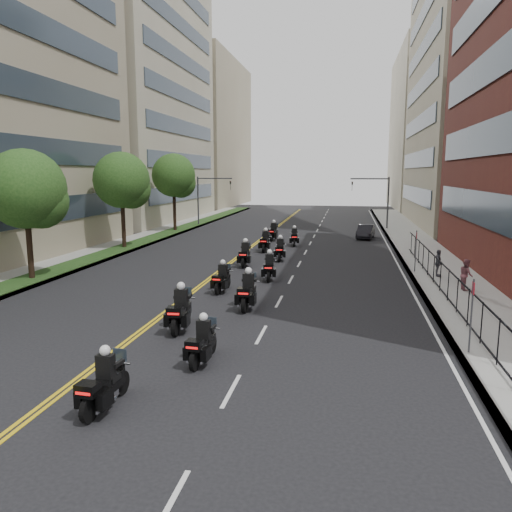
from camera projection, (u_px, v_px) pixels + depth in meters
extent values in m
plane|color=black|center=(125.00, 382.00, 14.63)|extent=(160.00, 160.00, 0.00)
cube|color=gray|center=(425.00, 255.00, 36.73)|extent=(4.00, 90.00, 0.15)
cube|color=gray|center=(121.00, 246.00, 41.00)|extent=(4.00, 90.00, 0.15)
cube|color=#193613|center=(130.00, 245.00, 40.84)|extent=(2.00, 90.00, 0.04)
cube|color=#333F4C|center=(486.00, 219.00, 28.06)|extent=(0.12, 25.80, 1.80)
cube|color=#333F4C|center=(491.00, 146.00, 27.39)|extent=(0.12, 25.80, 1.80)
cube|color=#333F4C|center=(497.00, 70.00, 26.73)|extent=(0.12, 25.80, 1.80)
cube|color=gray|center=(491.00, 90.00, 54.88)|extent=(15.00, 28.00, 30.00)
cube|color=#333F4C|center=(415.00, 195.00, 58.13)|extent=(0.12, 24.08, 1.80)
cube|color=#333F4C|center=(416.00, 160.00, 57.46)|extent=(0.12, 24.08, 1.80)
cube|color=#333F4C|center=(418.00, 124.00, 56.80)|extent=(0.12, 24.08, 1.80)
cube|color=#333F4C|center=(420.00, 88.00, 56.13)|extent=(0.12, 24.08, 1.80)
cube|color=#333F4C|center=(422.00, 50.00, 55.47)|extent=(0.12, 24.08, 1.80)
cube|color=#333F4C|center=(424.00, 12.00, 54.81)|extent=(0.12, 24.08, 1.80)
cube|color=#9E987F|center=(441.00, 131.00, 84.31)|extent=(15.00, 28.00, 26.00)
cube|color=#333F4C|center=(37.00, 212.00, 33.02)|extent=(0.12, 25.80, 1.80)
cube|color=#333F4C|center=(33.00, 150.00, 32.35)|extent=(0.12, 25.80, 1.80)
cube|color=#333F4C|center=(28.00, 86.00, 31.69)|extent=(0.12, 25.80, 1.80)
cube|color=#333F4C|center=(23.00, 19.00, 31.03)|extent=(0.12, 25.80, 1.80)
cube|color=#9E987F|center=(121.00, 84.00, 62.28)|extent=(16.00, 28.00, 34.00)
cube|color=#333F4C|center=(186.00, 193.00, 63.09)|extent=(0.12, 24.08, 1.80)
cube|color=#333F4C|center=(185.00, 161.00, 62.42)|extent=(0.12, 24.08, 1.80)
cube|color=#333F4C|center=(184.00, 128.00, 61.76)|extent=(0.12, 24.08, 1.80)
cube|color=#333F4C|center=(183.00, 94.00, 61.09)|extent=(0.12, 24.08, 1.80)
cube|color=#333F4C|center=(183.00, 60.00, 60.43)|extent=(0.12, 24.08, 1.80)
cube|color=#333F4C|center=(182.00, 25.00, 59.77)|extent=(0.12, 24.08, 1.80)
cube|color=gray|center=(194.00, 134.00, 92.04)|extent=(16.00, 28.00, 26.00)
cube|color=black|center=(445.00, 266.00, 24.05)|extent=(0.05, 28.00, 0.05)
cube|color=black|center=(443.00, 293.00, 24.26)|extent=(0.05, 28.00, 0.05)
cylinder|color=black|center=(29.00, 239.00, 27.86)|extent=(0.32, 0.32, 4.83)
sphere|color=#1D4617|center=(25.00, 189.00, 27.40)|extent=(4.40, 4.40, 4.40)
sphere|color=#1D4617|center=(40.00, 201.00, 27.80)|extent=(3.08, 3.08, 3.08)
cylinder|color=black|center=(123.00, 217.00, 39.48)|extent=(0.32, 0.32, 5.11)
sphere|color=#1D4617|center=(121.00, 180.00, 38.99)|extent=(4.40, 4.40, 4.40)
sphere|color=#1D4617|center=(131.00, 189.00, 39.39)|extent=(3.08, 3.08, 3.08)
cylinder|color=black|center=(174.00, 206.00, 51.09)|extent=(0.32, 0.32, 5.39)
sphere|color=#1D4617|center=(174.00, 175.00, 50.58)|extent=(4.40, 4.40, 4.40)
sphere|color=#1D4617|center=(181.00, 183.00, 50.99)|extent=(3.08, 3.08, 3.08)
cylinder|color=#3F3F44|center=(388.00, 203.00, 53.04)|extent=(0.18, 0.18, 5.60)
cylinder|color=#3F3F44|center=(370.00, 179.00, 52.96)|extent=(4.00, 0.14, 0.14)
imported|color=black|center=(352.00, 186.00, 53.41)|extent=(0.16, 0.20, 1.00)
cylinder|color=#3F3F44|center=(198.00, 201.00, 56.77)|extent=(0.18, 0.18, 5.60)
cylinder|color=#3F3F44|center=(215.00, 178.00, 55.98)|extent=(4.00, 0.14, 0.14)
imported|color=black|center=(230.00, 186.00, 55.80)|extent=(0.16, 0.20, 1.00)
cylinder|color=black|center=(89.00, 409.00, 12.23)|extent=(0.18, 0.69, 0.68)
cylinder|color=black|center=(121.00, 383.00, 13.77)|extent=(0.18, 0.69, 0.68)
cube|color=black|center=(106.00, 385.00, 12.95)|extent=(0.50, 1.38, 0.40)
cube|color=silver|center=(107.00, 393.00, 13.04)|extent=(0.41, 0.57, 0.30)
cube|color=black|center=(88.00, 389.00, 12.15)|extent=(0.55, 0.45, 0.32)
cube|color=red|center=(83.00, 394.00, 11.95)|extent=(0.40, 0.05, 0.07)
cube|color=black|center=(106.00, 366.00, 12.92)|extent=(0.46, 0.31, 0.62)
sphere|color=silver|center=(105.00, 350.00, 12.86)|extent=(0.29, 0.29, 0.29)
cylinder|color=black|center=(195.00, 361.00, 15.42)|extent=(0.18, 0.67, 0.66)
cylinder|color=black|center=(212.00, 344.00, 16.90)|extent=(0.18, 0.67, 0.66)
cube|color=black|center=(203.00, 344.00, 16.11)|extent=(0.50, 1.33, 0.39)
cube|color=silver|center=(204.00, 350.00, 16.20)|extent=(0.41, 0.56, 0.29)
cube|color=black|center=(194.00, 345.00, 15.34)|extent=(0.53, 0.44, 0.31)
cube|color=red|center=(192.00, 348.00, 15.14)|extent=(0.39, 0.06, 0.07)
cube|color=black|center=(204.00, 329.00, 16.08)|extent=(0.45, 0.30, 0.60)
sphere|color=silver|center=(203.00, 317.00, 16.02)|extent=(0.28, 0.28, 0.28)
cylinder|color=black|center=(175.00, 327.00, 18.65)|extent=(0.21, 0.77, 0.76)
cylinder|color=black|center=(187.00, 313.00, 20.40)|extent=(0.21, 0.77, 0.76)
cube|color=black|center=(181.00, 312.00, 19.48)|extent=(0.58, 1.54, 0.45)
cube|color=silver|center=(182.00, 318.00, 19.57)|extent=(0.47, 0.64, 0.33)
cube|color=black|center=(175.00, 312.00, 18.55)|extent=(0.61, 0.51, 0.36)
cube|color=red|center=(173.00, 314.00, 18.33)|extent=(0.45, 0.07, 0.08)
cube|color=black|center=(181.00, 298.00, 19.44)|extent=(0.51, 0.35, 0.69)
sphere|color=silver|center=(181.00, 286.00, 19.37)|extent=(0.32, 0.32, 0.32)
cylinder|color=black|center=(244.00, 305.00, 21.75)|extent=(0.16, 0.75, 0.75)
cylinder|color=black|center=(252.00, 295.00, 23.47)|extent=(0.16, 0.75, 0.75)
cube|color=black|center=(248.00, 293.00, 22.56)|extent=(0.47, 1.49, 0.44)
cube|color=silver|center=(248.00, 298.00, 22.65)|extent=(0.42, 0.61, 0.33)
cube|color=black|center=(244.00, 292.00, 21.66)|extent=(0.58, 0.47, 0.35)
cube|color=red|center=(243.00, 294.00, 21.43)|extent=(0.44, 0.03, 0.08)
cube|color=black|center=(248.00, 281.00, 22.52)|extent=(0.49, 0.31, 0.68)
sphere|color=silver|center=(248.00, 271.00, 22.45)|extent=(0.32, 0.32, 0.32)
cylinder|color=black|center=(218.00, 288.00, 24.97)|extent=(0.19, 0.68, 0.67)
cylinder|color=black|center=(227.00, 282.00, 26.48)|extent=(0.19, 0.68, 0.67)
cube|color=black|center=(223.00, 280.00, 25.68)|extent=(0.51, 1.36, 0.39)
cube|color=silver|center=(223.00, 284.00, 25.76)|extent=(0.41, 0.57, 0.30)
cube|color=black|center=(218.00, 278.00, 24.89)|extent=(0.54, 0.45, 0.32)
cube|color=red|center=(216.00, 280.00, 24.69)|extent=(0.40, 0.06, 0.07)
cube|color=black|center=(223.00, 270.00, 25.64)|extent=(0.45, 0.31, 0.61)
sphere|color=silver|center=(223.00, 262.00, 25.58)|extent=(0.29, 0.29, 0.29)
cylinder|color=black|center=(268.00, 276.00, 27.79)|extent=(0.21, 0.71, 0.70)
cylinder|color=black|center=(270.00, 271.00, 29.41)|extent=(0.21, 0.71, 0.70)
cube|color=black|center=(269.00, 268.00, 28.55)|extent=(0.56, 1.43, 0.41)
cube|color=silver|center=(269.00, 272.00, 28.64)|extent=(0.44, 0.60, 0.31)
cube|color=black|center=(268.00, 267.00, 27.70)|extent=(0.57, 0.48, 0.33)
cube|color=red|center=(268.00, 268.00, 27.49)|extent=(0.41, 0.07, 0.07)
cube|color=black|center=(270.00, 259.00, 28.52)|extent=(0.48, 0.33, 0.64)
sphere|color=silver|center=(270.00, 252.00, 28.46)|extent=(0.30, 0.30, 0.30)
cylinder|color=black|center=(243.00, 263.00, 31.89)|extent=(0.19, 0.74, 0.74)
cylinder|color=black|center=(247.00, 258.00, 33.58)|extent=(0.19, 0.74, 0.74)
cube|color=black|center=(245.00, 256.00, 32.69)|extent=(0.54, 1.49, 0.43)
cube|color=silver|center=(245.00, 259.00, 32.78)|extent=(0.44, 0.62, 0.33)
cube|color=black|center=(243.00, 254.00, 31.79)|extent=(0.59, 0.49, 0.35)
cube|color=red|center=(243.00, 255.00, 31.58)|extent=(0.43, 0.06, 0.08)
cube|color=black|center=(245.00, 247.00, 32.65)|extent=(0.49, 0.33, 0.67)
sphere|color=silver|center=(245.00, 241.00, 32.58)|extent=(0.31, 0.31, 0.31)
cylinder|color=black|center=(279.00, 257.00, 34.12)|extent=(0.19, 0.72, 0.71)
cylinder|color=black|center=(281.00, 253.00, 35.76)|extent=(0.19, 0.72, 0.71)
cube|color=black|center=(280.00, 251.00, 34.89)|extent=(0.53, 1.44, 0.42)
cube|color=silver|center=(280.00, 254.00, 34.98)|extent=(0.43, 0.60, 0.31)
cube|color=black|center=(279.00, 249.00, 34.03)|extent=(0.57, 0.47, 0.33)
cube|color=red|center=(279.00, 250.00, 33.82)|extent=(0.42, 0.06, 0.07)
cube|color=black|center=(280.00, 243.00, 34.85)|extent=(0.48, 0.32, 0.65)
sphere|color=silver|center=(280.00, 237.00, 34.79)|extent=(0.30, 0.30, 0.30)
cylinder|color=black|center=(264.00, 248.00, 37.97)|extent=(0.16, 0.75, 0.74)
cylinder|color=black|center=(267.00, 245.00, 39.67)|extent=(0.16, 0.75, 0.74)
cube|color=black|center=(266.00, 243.00, 38.77)|extent=(0.48, 1.48, 0.44)
cube|color=silver|center=(266.00, 246.00, 38.86)|extent=(0.42, 0.61, 0.33)
cube|color=black|center=(264.00, 241.00, 37.87)|extent=(0.57, 0.47, 0.35)
cube|color=red|center=(263.00, 241.00, 37.65)|extent=(0.44, 0.04, 0.08)
cube|color=black|center=(266.00, 236.00, 38.73)|extent=(0.48, 0.31, 0.68)
sphere|color=silver|center=(266.00, 230.00, 38.66)|extent=(0.32, 0.32, 0.32)
cylinder|color=black|center=(294.00, 243.00, 41.03)|extent=(0.21, 0.70, 0.68)
cylinder|color=black|center=(294.00, 240.00, 42.62)|extent=(0.21, 0.70, 0.68)
cube|color=black|center=(294.00, 238.00, 41.78)|extent=(0.56, 1.40, 0.40)
cube|color=silver|center=(294.00, 241.00, 41.87)|extent=(0.44, 0.59, 0.30)
cube|color=black|center=(294.00, 237.00, 40.95)|extent=(0.56, 0.47, 0.32)
cube|color=red|center=(294.00, 237.00, 40.74)|extent=(0.40, 0.07, 0.07)
cube|color=black|center=(294.00, 232.00, 41.74)|extent=(0.47, 0.33, 0.62)
sphere|color=silver|center=(294.00, 227.00, 41.68)|extent=(0.29, 0.29, 0.29)
cylinder|color=black|center=(272.00, 237.00, 44.18)|extent=(0.20, 0.76, 0.75)
cylinder|color=black|center=(276.00, 235.00, 45.86)|extent=(0.20, 0.76, 0.75)
cube|color=black|center=(274.00, 233.00, 44.97)|extent=(0.56, 1.51, 0.44)
cube|color=silver|center=(274.00, 236.00, 45.07)|extent=(0.46, 0.63, 0.33)
cube|color=black|center=(272.00, 231.00, 44.09)|extent=(0.60, 0.50, 0.35)
cube|color=red|center=(271.00, 232.00, 43.87)|extent=(0.44, 0.06, 0.08)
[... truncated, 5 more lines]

